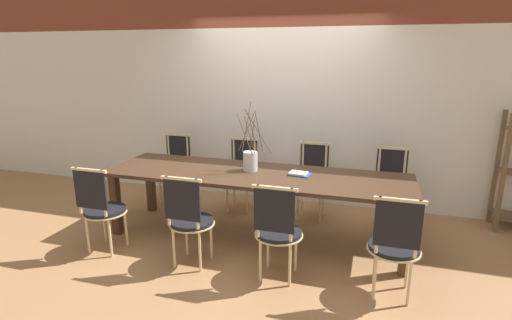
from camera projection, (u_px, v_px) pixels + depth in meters
name	position (u px, v px, depth m)	size (l,w,h in m)	color
ground_plane	(256.00, 237.00, 4.54)	(16.00, 16.00, 0.00)	#9E7047
wall_rear	(284.00, 86.00, 5.36)	(12.00, 0.06, 3.20)	silver
dining_table	(256.00, 180.00, 4.37)	(3.32, 0.95, 0.76)	#422B1C
chair_near_leftend	(101.00, 206.00, 4.08)	(0.44, 0.44, 0.94)	black
chair_near_left	(189.00, 218.00, 3.81)	(0.44, 0.44, 0.94)	black
chair_near_center	(278.00, 229.00, 3.57)	(0.44, 0.44, 0.94)	black
chair_near_right	(395.00, 243.00, 3.29)	(0.44, 0.44, 0.94)	black
chair_far_leftend	(175.00, 166.00, 5.53)	(0.44, 0.44, 0.94)	black
chair_far_left	(241.00, 172.00, 5.26)	(0.44, 0.44, 0.94)	black
chair_far_center	(312.00, 178.00, 5.00)	(0.44, 0.44, 0.94)	black
chair_far_right	(390.00, 185.00, 4.74)	(0.44, 0.44, 0.94)	black
vase_centerpiece	(250.00, 160.00, 4.42)	(0.38, 0.38, 0.76)	silver
book_stack	(299.00, 174.00, 4.29)	(0.25, 0.21, 0.03)	#234C8C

